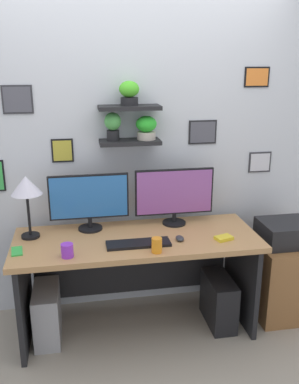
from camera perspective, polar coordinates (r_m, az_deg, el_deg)
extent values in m
plane|color=gray|center=(3.39, -1.59, -17.86)|extent=(8.00, 8.00, 0.00)
cube|color=silver|center=(3.26, -2.96, 6.64)|extent=(4.40, 0.04, 2.70)
cube|color=black|center=(3.14, -2.68, 6.82)|extent=(0.45, 0.20, 0.03)
cube|color=black|center=(3.10, -2.75, 11.41)|extent=(0.45, 0.20, 0.03)
cylinder|color=black|center=(3.10, -2.76, 12.22)|extent=(0.13, 0.13, 0.06)
ellipsoid|color=green|center=(3.09, -2.79, 13.82)|extent=(0.15, 0.15, 0.12)
cylinder|color=black|center=(3.12, -4.98, 7.68)|extent=(0.09, 0.09, 0.08)
ellipsoid|color=#499F4A|center=(3.10, -5.03, 9.55)|extent=(0.12, 0.12, 0.13)
cylinder|color=#B2A899|center=(3.15, -0.44, 7.68)|extent=(0.14, 0.14, 0.06)
ellipsoid|color=green|center=(3.14, -0.44, 9.25)|extent=(0.15, 0.15, 0.12)
cube|color=black|center=(3.46, 14.38, 14.91)|extent=(0.20, 0.02, 0.15)
cube|color=orange|center=(3.45, 14.44, 14.91)|extent=(0.18, 0.00, 0.13)
cube|color=#2D2D33|center=(3.19, -17.53, 11.91)|extent=(0.21, 0.02, 0.20)
cube|color=#4C4C56|center=(3.18, -17.54, 11.90)|extent=(0.19, 0.00, 0.18)
cube|color=#2D2D33|center=(3.58, 14.75, 3.97)|extent=(0.19, 0.02, 0.17)
cube|color=silver|center=(3.57, 14.81, 3.93)|extent=(0.17, 0.00, 0.14)
cube|color=black|center=(3.35, 7.22, 8.09)|extent=(0.22, 0.02, 0.19)
cube|color=#4C4C56|center=(3.34, 7.26, 8.07)|extent=(0.20, 0.00, 0.16)
cube|color=black|center=(3.22, -11.75, 5.55)|extent=(0.16, 0.02, 0.18)
cube|color=gold|center=(3.22, -11.76, 5.52)|extent=(0.14, 0.00, 0.15)
cube|color=tan|center=(3.03, -1.71, -6.52)|extent=(1.75, 0.68, 0.04)
cube|color=black|center=(3.20, -16.64, -13.44)|extent=(0.04, 0.62, 0.71)
cube|color=black|center=(3.40, 12.34, -11.17)|extent=(0.04, 0.62, 0.71)
cube|color=black|center=(3.44, -2.40, -9.68)|extent=(1.55, 0.02, 0.50)
cylinder|color=black|center=(3.19, -8.04, -4.90)|extent=(0.18, 0.18, 0.02)
cylinder|color=black|center=(3.17, -8.08, -4.07)|extent=(0.03, 0.03, 0.08)
cube|color=black|center=(3.11, -8.24, -0.63)|extent=(0.58, 0.02, 0.34)
cube|color=#2866B2|center=(3.10, -8.23, -0.70)|extent=(0.56, 0.00, 0.31)
cylinder|color=black|center=(3.27, 3.36, -4.18)|extent=(0.18, 0.18, 0.02)
cylinder|color=black|center=(3.25, 3.38, -3.43)|extent=(0.03, 0.03, 0.08)
cube|color=black|center=(3.19, 3.40, 0.04)|extent=(0.60, 0.02, 0.36)
cube|color=#8C4C99|center=(3.18, 3.45, -0.03)|extent=(0.58, 0.00, 0.33)
cube|color=black|center=(2.90, -1.52, -7.03)|extent=(0.44, 0.14, 0.02)
ellipsoid|color=#2D2D33|center=(2.97, 4.14, -6.30)|extent=(0.06, 0.09, 0.03)
cylinder|color=black|center=(3.14, -15.86, -5.75)|extent=(0.13, 0.13, 0.02)
cylinder|color=black|center=(3.08, -16.11, -2.99)|extent=(0.02, 0.02, 0.30)
cone|color=silver|center=(3.01, -16.45, 0.89)|extent=(0.21, 0.21, 0.13)
cube|color=green|center=(2.93, -17.59, -7.68)|extent=(0.09, 0.15, 0.01)
cylinder|color=purple|center=(2.77, -11.13, -7.81)|extent=(0.08, 0.08, 0.09)
cylinder|color=orange|center=(2.78, 1.00, -7.25)|extent=(0.07, 0.07, 0.10)
cube|color=yellow|center=(3.02, 10.07, -6.18)|extent=(0.14, 0.11, 0.02)
cube|color=brown|center=(3.57, 17.39, -11.03)|extent=(0.44, 0.50, 0.61)
cube|color=black|center=(3.41, 17.98, -5.26)|extent=(0.38, 0.34, 0.17)
cube|color=#99999E|center=(3.27, -13.74, -15.69)|extent=(0.18, 0.40, 0.40)
cube|color=black|center=(3.38, 9.39, -14.35)|extent=(0.18, 0.40, 0.38)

